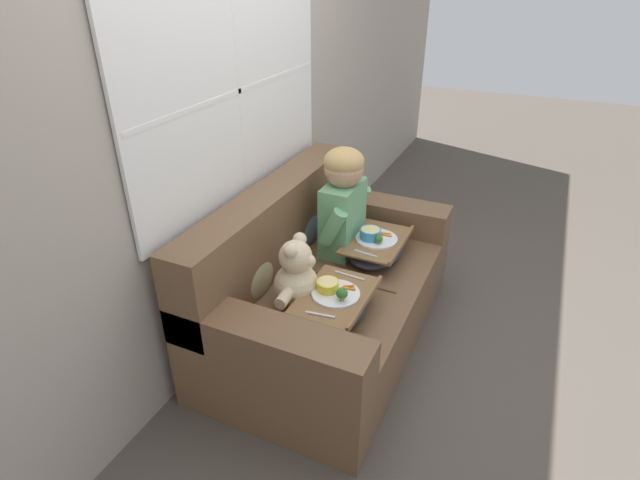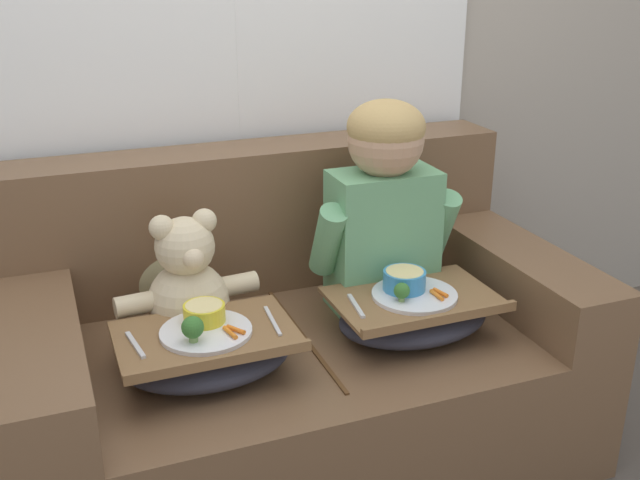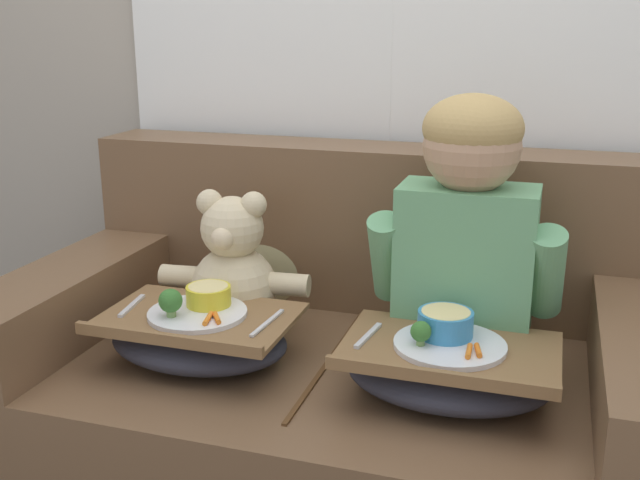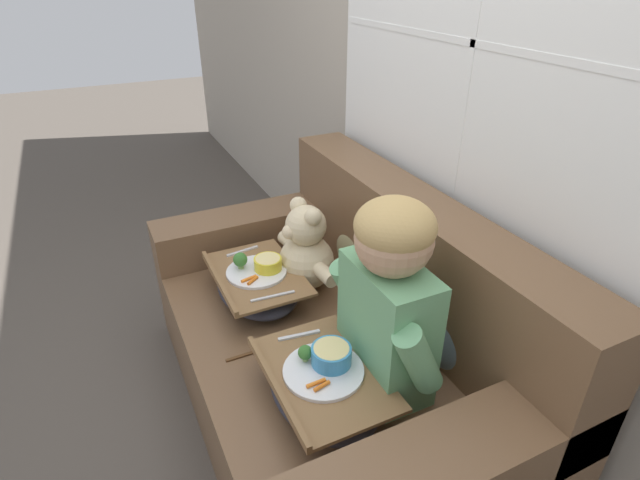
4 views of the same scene
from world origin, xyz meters
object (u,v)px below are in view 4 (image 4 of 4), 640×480
at_px(lap_tray_teddy, 257,284).
at_px(throw_pillow_behind_teddy, 357,241).
at_px(lap_tray_child, 323,384).
at_px(child_figure, 389,290).
at_px(throw_pillow_behind_child, 447,322).
at_px(teddy_bear, 305,252).
at_px(couch, 340,346).

bearing_deg(lap_tray_teddy, throw_pillow_behind_teddy, 89.98).
distance_m(throw_pillow_behind_teddy, lap_tray_child, 0.77).
bearing_deg(child_figure, lap_tray_teddy, -160.45).
xyz_separation_m(throw_pillow_behind_child, child_figure, (-0.00, -0.24, 0.20)).
relative_size(child_figure, teddy_bear, 1.56).
bearing_deg(couch, lap_tray_teddy, -144.15).
height_order(throw_pillow_behind_child, throw_pillow_behind_teddy, same).
bearing_deg(throw_pillow_behind_child, child_figure, -90.00).
bearing_deg(throw_pillow_behind_teddy, teddy_bear, -89.89).
bearing_deg(child_figure, throw_pillow_behind_child, 90.00).
bearing_deg(lap_tray_teddy, child_figure, 19.55).
height_order(couch, teddy_bear, couch).
height_order(child_figure, lap_tray_teddy, child_figure).
xyz_separation_m(child_figure, lap_tray_child, (-0.00, -0.22, -0.29)).
height_order(child_figure, teddy_bear, child_figure).
xyz_separation_m(couch, child_figure, (0.31, -0.00, 0.46)).
height_order(throw_pillow_behind_teddy, lap_tray_child, throw_pillow_behind_teddy).
xyz_separation_m(couch, teddy_bear, (-0.31, -0.01, 0.26)).
bearing_deg(child_figure, throw_pillow_behind_teddy, 158.36).
height_order(throw_pillow_behind_child, child_figure, child_figure).
bearing_deg(throw_pillow_behind_child, throw_pillow_behind_teddy, 180.00).
distance_m(throw_pillow_behind_child, teddy_bear, 0.66).
bearing_deg(lap_tray_child, couch, 144.08).
xyz_separation_m(throw_pillow_behind_teddy, lap_tray_teddy, (-0.00, -0.46, -0.09)).
bearing_deg(child_figure, lap_tray_child, -90.33).
xyz_separation_m(throw_pillow_behind_child, throw_pillow_behind_teddy, (-0.61, 0.00, 0.00)).
xyz_separation_m(lap_tray_child, lap_tray_teddy, (-0.61, -0.00, -0.00)).
height_order(throw_pillow_behind_teddy, child_figure, child_figure).
relative_size(throw_pillow_behind_teddy, teddy_bear, 0.81).
distance_m(throw_pillow_behind_child, child_figure, 0.32).
bearing_deg(teddy_bear, lap_tray_teddy, -90.16).
bearing_deg(throw_pillow_behind_teddy, lap_tray_child, -36.97).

